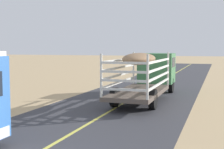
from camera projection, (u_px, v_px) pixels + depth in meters
livestock_truck at (151, 70)px, 21.37m from camera, size 2.53×9.70×3.02m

